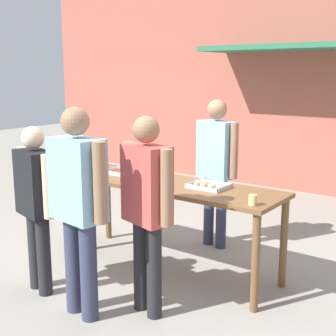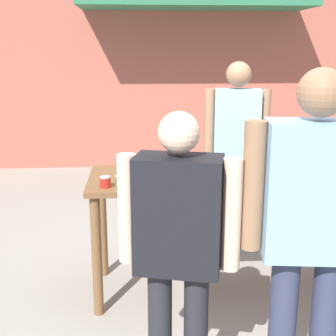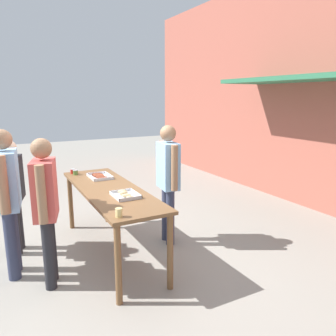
% 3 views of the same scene
% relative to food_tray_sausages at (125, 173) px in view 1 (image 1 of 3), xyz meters
% --- Properties ---
extents(ground_plane, '(24.00, 24.00, 0.00)m').
position_rel_food_tray_sausages_xyz_m(ground_plane, '(0.62, -0.05, -0.94)').
color(ground_plane, gray).
extents(building_facade_back, '(12.00, 1.11, 4.50)m').
position_rel_food_tray_sausages_xyz_m(building_facade_back, '(0.62, 3.93, 1.32)').
color(building_facade_back, '#A85647').
rests_on(building_facade_back, ground).
extents(serving_table, '(2.40, 0.73, 0.92)m').
position_rel_food_tray_sausages_xyz_m(serving_table, '(0.62, -0.05, -0.13)').
color(serving_table, brown).
rests_on(serving_table, ground).
extents(food_tray_sausages, '(0.42, 0.30, 0.04)m').
position_rel_food_tray_sausages_xyz_m(food_tray_sausages, '(0.00, 0.00, 0.00)').
color(food_tray_sausages, silver).
rests_on(food_tray_sausages, serving_table).
extents(food_tray_buns, '(0.36, 0.29, 0.06)m').
position_rel_food_tray_sausages_xyz_m(food_tray_buns, '(1.06, 0.00, 0.00)').
color(food_tray_buns, silver).
rests_on(food_tray_buns, serving_table).
extents(condiment_jar_mustard, '(0.07, 0.07, 0.08)m').
position_rel_food_tray_sausages_xyz_m(condiment_jar_mustard, '(-0.44, -0.30, 0.02)').
color(condiment_jar_mustard, '#B22319').
rests_on(condiment_jar_mustard, serving_table).
extents(condiment_jar_ketchup, '(0.07, 0.07, 0.08)m').
position_rel_food_tray_sausages_xyz_m(condiment_jar_ketchup, '(-0.34, -0.28, 0.02)').
color(condiment_jar_ketchup, '#567A38').
rests_on(condiment_jar_ketchup, serving_table).
extents(beer_cup, '(0.07, 0.07, 0.09)m').
position_rel_food_tray_sausages_xyz_m(beer_cup, '(1.69, -0.30, 0.03)').
color(beer_cup, '#DBC67A').
rests_on(beer_cup, serving_table).
extents(person_server_behind_table, '(0.58, 0.28, 1.72)m').
position_rel_food_tray_sausages_xyz_m(person_server_behind_table, '(0.68, 0.79, 0.09)').
color(person_server_behind_table, '#333851').
rests_on(person_server_behind_table, ground).
extents(person_customer_holding_hotdog, '(0.60, 0.33, 1.55)m').
position_rel_food_tray_sausages_xyz_m(person_customer_holding_hotdog, '(-0.03, -1.18, -0.02)').
color(person_customer_holding_hotdog, '#232328').
rests_on(person_customer_holding_hotdog, ground).
extents(person_customer_with_cup, '(0.59, 0.33, 1.68)m').
position_rel_food_tray_sausages_xyz_m(person_customer_with_cup, '(1.04, -0.90, 0.07)').
color(person_customer_with_cup, '#232328').
rests_on(person_customer_with_cup, ground).
extents(person_customer_waiting_in_line, '(0.68, 0.32, 1.75)m').
position_rel_food_tray_sausages_xyz_m(person_customer_waiting_in_line, '(0.61, -1.26, 0.10)').
color(person_customer_waiting_in_line, '#333851').
rests_on(person_customer_waiting_in_line, ground).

